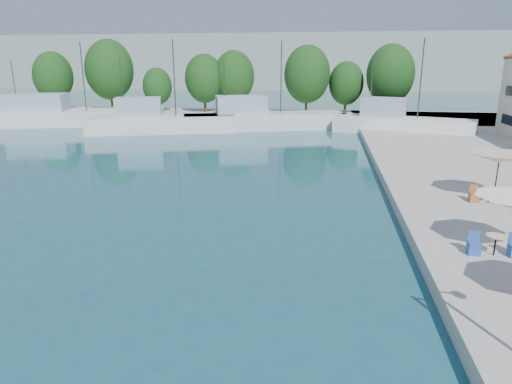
% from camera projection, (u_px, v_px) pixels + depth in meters
% --- Properties ---
extents(quay_far, '(90.00, 16.00, 0.60)m').
position_uv_depth(quay_far, '(250.00, 117.00, 62.51)').
color(quay_far, '#A19D91').
rests_on(quay_far, ground).
extents(hill_west, '(180.00, 40.00, 16.00)m').
position_uv_depth(hill_west, '(230.00, 62.00, 152.16)').
color(hill_west, gray).
rests_on(hill_west, ground).
extents(hill_east, '(140.00, 40.00, 12.00)m').
position_uv_depth(hill_east, '(435.00, 68.00, 161.55)').
color(hill_east, gray).
rests_on(hill_east, ground).
extents(trawler_01, '(23.70, 12.15, 10.20)m').
position_uv_depth(trawler_01, '(63.00, 116.00, 56.19)').
color(trawler_01, silver).
rests_on(trawler_01, ground).
extents(trawler_02, '(16.37, 8.95, 10.20)m').
position_uv_depth(trawler_02, '(158.00, 123.00, 50.07)').
color(trawler_02, silver).
rests_on(trawler_02, ground).
extents(trawler_03, '(19.16, 10.39, 10.20)m').
position_uv_depth(trawler_03, '(261.00, 120.00, 52.74)').
color(trawler_03, silver).
rests_on(trawler_03, ground).
extents(trawler_04, '(14.78, 8.30, 10.20)m').
position_uv_depth(trawler_04, '(399.00, 124.00, 48.74)').
color(trawler_04, silver).
rests_on(trawler_04, ground).
extents(tree_01, '(5.77, 5.77, 8.54)m').
position_uv_depth(tree_01, '(53.00, 76.00, 68.31)').
color(tree_01, '#3F2B19').
rests_on(tree_01, quay_far).
extents(tree_02, '(6.89, 6.89, 10.19)m').
position_uv_depth(tree_02, '(109.00, 70.00, 66.09)').
color(tree_02, '#3F2B19').
rests_on(tree_02, quay_far).
extents(tree_03, '(4.20, 4.20, 6.22)m').
position_uv_depth(tree_03, '(157.00, 86.00, 66.08)').
color(tree_03, '#3F2B19').
rests_on(tree_03, quay_far).
extents(tree_04, '(5.50, 5.50, 8.14)m').
position_uv_depth(tree_04, '(204.00, 79.00, 64.99)').
color(tree_04, '#3F2B19').
rests_on(tree_04, quay_far).
extents(tree_05, '(5.82, 5.82, 8.62)m').
position_uv_depth(tree_05, '(234.00, 76.00, 65.28)').
color(tree_05, '#3F2B19').
rests_on(tree_05, quay_far).
extents(tree_06, '(6.24, 6.24, 9.24)m').
position_uv_depth(tree_06, '(307.00, 74.00, 61.98)').
color(tree_06, '#3F2B19').
rests_on(tree_06, quay_far).
extents(tree_07, '(4.80, 4.80, 7.10)m').
position_uv_depth(tree_07, '(346.00, 83.00, 63.63)').
color(tree_07, '#3F2B19').
rests_on(tree_07, quay_far).
extents(tree_08, '(6.29, 6.29, 9.32)m').
position_uv_depth(tree_08, '(390.00, 74.00, 60.57)').
color(tree_08, '#3F2B19').
rests_on(tree_08, quay_far).
extents(umbrella_cream, '(3.13, 3.13, 2.34)m').
position_uv_depth(umbrella_cream, '(499.00, 158.00, 22.86)').
color(umbrella_cream, black).
rests_on(umbrella_cream, quay_right).
extents(cafe_table_02, '(1.82, 0.70, 0.76)m').
position_uv_depth(cafe_table_02, '(495.00, 248.00, 16.31)').
color(cafe_table_02, black).
rests_on(cafe_table_02, quay_right).
extents(cafe_table_03, '(1.82, 0.70, 0.76)m').
position_uv_depth(cafe_table_03, '(489.00, 197.00, 22.58)').
color(cafe_table_03, black).
rests_on(cafe_table_03, quay_right).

